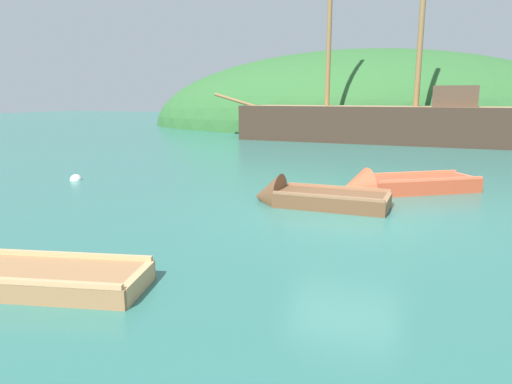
# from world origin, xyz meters

# --- Properties ---
(ground_plane) EXTENTS (120.00, 120.00, 0.00)m
(ground_plane) POSITION_xyz_m (0.00, 0.00, 0.00)
(ground_plane) COLOR #2D6B60
(shore_hill) EXTENTS (38.05, 22.79, 12.90)m
(shore_hill) POSITION_xyz_m (-3.75, 31.31, 0.00)
(shore_hill) COLOR #2D602D
(shore_hill) RESTS_ON ground
(sailing_ship) EXTENTS (18.14, 4.94, 13.28)m
(sailing_ship) POSITION_xyz_m (-1.20, 17.89, 0.79)
(sailing_ship) COLOR #38281E
(sailing_ship) RESTS_ON ground
(rowboat_far) EXTENTS (3.33, 1.37, 1.22)m
(rowboat_far) POSITION_xyz_m (-1.08, 0.76, 0.11)
(rowboat_far) COLOR brown
(rowboat_far) RESTS_ON ground
(rowboat_outer_left) EXTENTS (3.92, 3.11, 1.16)m
(rowboat_outer_left) POSITION_xyz_m (0.92, 3.07, 0.14)
(rowboat_outer_left) COLOR #C64C2D
(rowboat_outer_left) RESTS_ON ground
(buoy_white) EXTENTS (0.37, 0.37, 0.37)m
(buoy_white) POSITION_xyz_m (-8.78, 1.61, 0.00)
(buoy_white) COLOR white
(buoy_white) RESTS_ON ground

